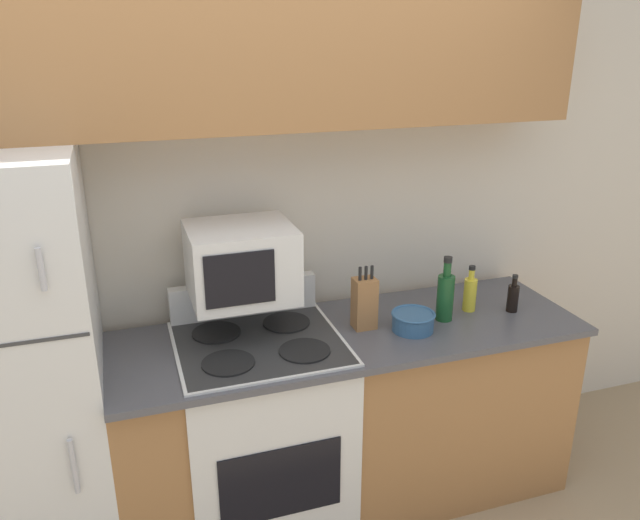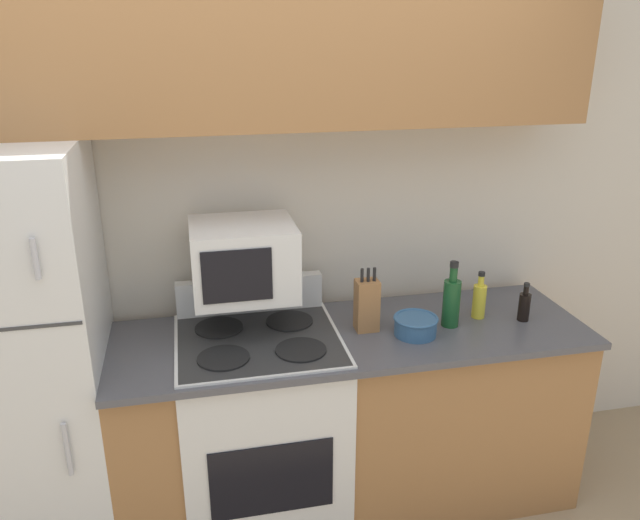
{
  "view_description": "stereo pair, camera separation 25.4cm",
  "coord_description": "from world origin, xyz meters",
  "px_view_note": "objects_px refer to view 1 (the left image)",
  "views": [
    {
      "loc": [
        -0.57,
        -1.98,
        2.13
      ],
      "look_at": [
        0.19,
        0.28,
        1.25
      ],
      "focal_mm": 35.0,
      "sensor_mm": 36.0,
      "label": 1
    },
    {
      "loc": [
        -0.32,
        -2.05,
        2.13
      ],
      "look_at": [
        0.19,
        0.28,
        1.25
      ],
      "focal_mm": 35.0,
      "sensor_mm": 36.0,
      "label": 2
    }
  ],
  "objects_px": {
    "bottle_wine_green": "(445,295)",
    "refrigerator": "(10,382)",
    "stove": "(262,430)",
    "bottle_cooking_spray": "(470,293)",
    "bottle_soy_sauce": "(513,297)",
    "microwave": "(241,262)",
    "bowl": "(413,321)",
    "knife_block": "(364,303)"
  },
  "relations": [
    {
      "from": "knife_block",
      "to": "bottle_wine_green",
      "type": "distance_m",
      "value": 0.38
    },
    {
      "from": "refrigerator",
      "to": "bottle_cooking_spray",
      "type": "distance_m",
      "value": 1.97
    },
    {
      "from": "stove",
      "to": "refrigerator",
      "type": "bearing_deg",
      "value": 177.68
    },
    {
      "from": "refrigerator",
      "to": "bottle_wine_green",
      "type": "distance_m",
      "value": 1.81
    },
    {
      "from": "microwave",
      "to": "knife_block",
      "type": "xyz_separation_m",
      "value": [
        0.51,
        -0.11,
        -0.21
      ]
    },
    {
      "from": "microwave",
      "to": "bottle_soy_sauce",
      "type": "relative_size",
      "value": 2.39
    },
    {
      "from": "refrigerator",
      "to": "microwave",
      "type": "xyz_separation_m",
      "value": [
        0.92,
        0.08,
        0.35
      ]
    },
    {
      "from": "refrigerator",
      "to": "bottle_wine_green",
      "type": "relative_size",
      "value": 5.84
    },
    {
      "from": "knife_block",
      "to": "bowl",
      "type": "distance_m",
      "value": 0.23
    },
    {
      "from": "knife_block",
      "to": "stove",
      "type": "bearing_deg",
      "value": -179.08
    },
    {
      "from": "stove",
      "to": "bowl",
      "type": "relative_size",
      "value": 5.54
    },
    {
      "from": "knife_block",
      "to": "bottle_soy_sauce",
      "type": "relative_size",
      "value": 1.61
    },
    {
      "from": "knife_block",
      "to": "bowl",
      "type": "height_order",
      "value": "knife_block"
    },
    {
      "from": "bowl",
      "to": "bottle_soy_sauce",
      "type": "xyz_separation_m",
      "value": [
        0.53,
        0.03,
        0.03
      ]
    },
    {
      "from": "bowl",
      "to": "bottle_wine_green",
      "type": "bearing_deg",
      "value": 16.3
    },
    {
      "from": "refrigerator",
      "to": "knife_block",
      "type": "height_order",
      "value": "refrigerator"
    },
    {
      "from": "refrigerator",
      "to": "bottle_cooking_spray",
      "type": "xyz_separation_m",
      "value": [
        1.96,
        -0.02,
        0.11
      ]
    },
    {
      "from": "stove",
      "to": "bowl",
      "type": "distance_m",
      "value": 0.82
    },
    {
      "from": "microwave",
      "to": "bowl",
      "type": "xyz_separation_m",
      "value": [
        0.7,
        -0.2,
        -0.28
      ]
    },
    {
      "from": "microwave",
      "to": "bottle_soy_sauce",
      "type": "xyz_separation_m",
      "value": [
        1.23,
        -0.17,
        -0.26
      ]
    },
    {
      "from": "stove",
      "to": "bottle_cooking_spray",
      "type": "bearing_deg",
      "value": 1.07
    },
    {
      "from": "microwave",
      "to": "knife_block",
      "type": "height_order",
      "value": "microwave"
    },
    {
      "from": "stove",
      "to": "bottle_soy_sauce",
      "type": "xyz_separation_m",
      "value": [
        1.19,
        -0.05,
        0.5
      ]
    },
    {
      "from": "bowl",
      "to": "bottle_wine_green",
      "type": "relative_size",
      "value": 0.64
    },
    {
      "from": "stove",
      "to": "bottle_wine_green",
      "type": "bearing_deg",
      "value": -2.22
    },
    {
      "from": "refrigerator",
      "to": "bottle_soy_sauce",
      "type": "distance_m",
      "value": 2.15
    },
    {
      "from": "microwave",
      "to": "bowl",
      "type": "height_order",
      "value": "microwave"
    },
    {
      "from": "bottle_wine_green",
      "to": "microwave",
      "type": "bearing_deg",
      "value": 170.57
    },
    {
      "from": "refrigerator",
      "to": "bottle_wine_green",
      "type": "height_order",
      "value": "refrigerator"
    },
    {
      "from": "stove",
      "to": "bowl",
      "type": "bearing_deg",
      "value": -7.37
    },
    {
      "from": "refrigerator",
      "to": "microwave",
      "type": "relative_size",
      "value": 4.08
    },
    {
      "from": "stove",
      "to": "bottle_wine_green",
      "type": "distance_m",
      "value": 1.01
    },
    {
      "from": "bottle_wine_green",
      "to": "bottle_soy_sauce",
      "type": "bearing_deg",
      "value": -3.58
    },
    {
      "from": "stove",
      "to": "bottle_cooking_spray",
      "type": "height_order",
      "value": "bottle_cooking_spray"
    },
    {
      "from": "bottle_cooking_spray",
      "to": "bottle_soy_sauce",
      "type": "bearing_deg",
      "value": -21.68
    },
    {
      "from": "refrigerator",
      "to": "knife_block",
      "type": "relative_size",
      "value": 6.06
    },
    {
      "from": "refrigerator",
      "to": "bottle_wine_green",
      "type": "bearing_deg",
      "value": -2.27
    },
    {
      "from": "refrigerator",
      "to": "bottle_soy_sauce",
      "type": "height_order",
      "value": "refrigerator"
    },
    {
      "from": "bottle_wine_green",
      "to": "refrigerator",
      "type": "bearing_deg",
      "value": 177.73
    },
    {
      "from": "stove",
      "to": "bottle_cooking_spray",
      "type": "xyz_separation_m",
      "value": [
        1.01,
        0.02,
        0.52
      ]
    },
    {
      "from": "microwave",
      "to": "knife_block",
      "type": "distance_m",
      "value": 0.57
    },
    {
      "from": "bottle_wine_green",
      "to": "stove",
      "type": "bearing_deg",
      "value": 177.78
    }
  ]
}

